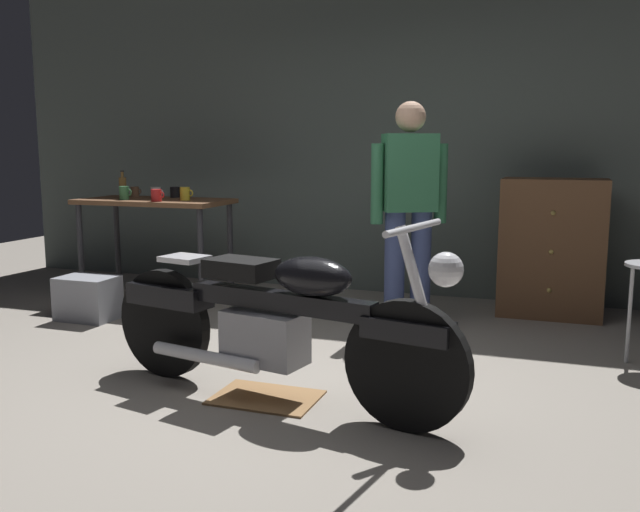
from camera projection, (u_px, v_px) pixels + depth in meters
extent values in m
plane|color=gray|center=(275.00, 387.00, 3.88)|extent=(12.00, 12.00, 0.00)
cube|color=#56605B|center=(395.00, 124.00, 6.24)|extent=(8.00, 0.12, 3.10)
cube|color=brown|center=(154.00, 201.00, 5.94)|extent=(1.30, 0.64, 0.04)
cylinder|color=#2D2D33|center=(81.00, 254.00, 5.96)|extent=(0.05, 0.05, 0.86)
cylinder|color=#2D2D33|center=(201.00, 261.00, 5.57)|extent=(0.05, 0.05, 0.86)
cylinder|color=#2D2D33|center=(118.00, 246.00, 6.44)|extent=(0.05, 0.05, 0.86)
cylinder|color=#2D2D33|center=(230.00, 252.00, 6.05)|extent=(0.05, 0.05, 0.86)
cylinder|color=black|center=(407.00, 366.00, 3.25)|extent=(0.64, 0.19, 0.64)
cylinder|color=black|center=(164.00, 323.00, 4.04)|extent=(0.64, 0.19, 0.64)
cube|color=black|center=(408.00, 330.00, 3.22)|extent=(0.46, 0.22, 0.10)
cube|color=black|center=(170.00, 295.00, 3.99)|extent=(0.55, 0.28, 0.12)
cube|color=gray|center=(265.00, 337.00, 3.67)|extent=(0.48, 0.32, 0.28)
cube|color=black|center=(280.00, 301.00, 3.58)|extent=(1.10, 0.31, 0.10)
ellipsoid|color=black|center=(312.00, 276.00, 3.46)|extent=(0.47, 0.30, 0.20)
cube|color=black|center=(241.00, 268.00, 3.69)|extent=(0.40, 0.31, 0.10)
cube|color=silver|center=(185.00, 259.00, 3.89)|extent=(0.27, 0.24, 0.03)
cylinder|color=silver|center=(420.00, 299.00, 3.17)|extent=(0.27, 0.10, 0.68)
cylinder|color=silver|center=(414.00, 228.00, 3.14)|extent=(0.15, 0.59, 0.03)
sphere|color=silver|center=(446.00, 270.00, 3.08)|extent=(0.16, 0.16, 0.16)
cylinder|color=silver|center=(205.00, 357.00, 3.72)|extent=(0.70, 0.21, 0.07)
cylinder|color=#3E4C7D|center=(421.00, 270.00, 5.11)|extent=(0.15, 0.15, 0.88)
cylinder|color=#3E4C7D|center=(394.00, 270.00, 5.09)|extent=(0.15, 0.15, 0.88)
cube|color=#33724C|center=(409.00, 173.00, 4.99)|extent=(0.44, 0.37, 0.56)
cylinder|color=#33724C|center=(441.00, 184.00, 5.03)|extent=(0.09, 0.09, 0.58)
cylinder|color=#33724C|center=(377.00, 184.00, 4.97)|extent=(0.09, 0.09, 0.58)
sphere|color=tan|center=(411.00, 117.00, 4.93)|extent=(0.22, 0.22, 0.22)
cylinder|color=#B2B2B7|center=(629.00, 315.00, 4.29)|extent=(0.02, 0.02, 0.62)
cube|color=brown|center=(552.00, 248.00, 5.47)|extent=(0.80, 0.44, 1.10)
sphere|color=tan|center=(553.00, 213.00, 5.20)|extent=(0.04, 0.04, 0.04)
sphere|color=tan|center=(551.00, 252.00, 5.25)|extent=(0.04, 0.04, 0.04)
sphere|color=tan|center=(549.00, 290.00, 5.30)|extent=(0.04, 0.04, 0.04)
cube|color=olive|center=(266.00, 398.00, 3.71)|extent=(0.56, 0.40, 0.01)
cube|color=gray|center=(88.00, 298.00, 5.40)|extent=(0.44, 0.32, 0.34)
cylinder|color=black|center=(175.00, 192.00, 6.10)|extent=(0.09, 0.09, 0.10)
torus|color=black|center=(180.00, 192.00, 6.08)|extent=(0.05, 0.01, 0.05)
cylinder|color=yellow|center=(185.00, 194.00, 5.79)|extent=(0.08, 0.08, 0.11)
torus|color=yellow|center=(190.00, 193.00, 5.78)|extent=(0.06, 0.01, 0.06)
cylinder|color=brown|center=(135.00, 192.00, 6.19)|extent=(0.07, 0.07, 0.09)
torus|color=brown|center=(139.00, 191.00, 6.18)|extent=(0.05, 0.01, 0.05)
cylinder|color=red|center=(156.00, 195.00, 5.66)|extent=(0.08, 0.08, 0.10)
torus|color=red|center=(161.00, 195.00, 5.65)|extent=(0.06, 0.01, 0.06)
cylinder|color=#3D7F4C|center=(124.00, 193.00, 5.85)|extent=(0.08, 0.08, 0.11)
torus|color=#3D7F4C|center=(129.00, 192.00, 5.83)|extent=(0.06, 0.01, 0.06)
cylinder|color=white|center=(156.00, 192.00, 6.07)|extent=(0.09, 0.09, 0.10)
torus|color=white|center=(161.00, 192.00, 6.06)|extent=(0.05, 0.01, 0.05)
cylinder|color=olive|center=(123.00, 188.00, 6.06)|extent=(0.06, 0.06, 0.18)
cylinder|color=olive|center=(122.00, 175.00, 6.04)|extent=(0.03, 0.03, 0.05)
cylinder|color=black|center=(122.00, 171.00, 6.04)|extent=(0.03, 0.03, 0.01)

